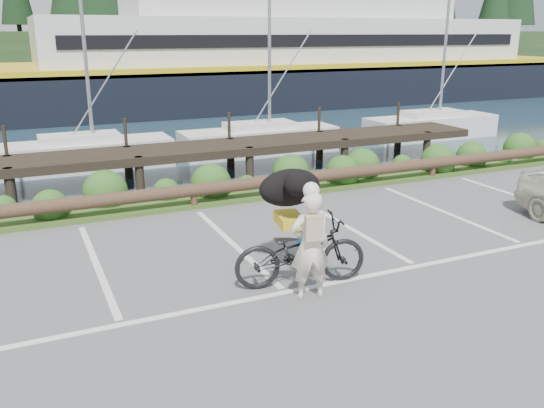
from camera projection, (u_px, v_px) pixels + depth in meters
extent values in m
plane|color=#515154|center=(275.00, 283.00, 9.57)|extent=(72.00, 72.00, 0.00)
plane|color=#1A303E|center=(54.00, 92.00, 51.83)|extent=(160.00, 160.00, 0.00)
cube|color=#3D5B21|center=(186.00, 199.00, 14.18)|extent=(34.00, 1.60, 0.10)
imported|color=black|center=(301.00, 252.00, 9.36)|extent=(2.29, 1.16, 1.15)
imported|color=silver|center=(310.00, 246.00, 8.80)|extent=(0.70, 0.53, 1.73)
ellipsoid|color=black|center=(290.00, 188.00, 9.75)|extent=(0.75, 1.20, 0.65)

